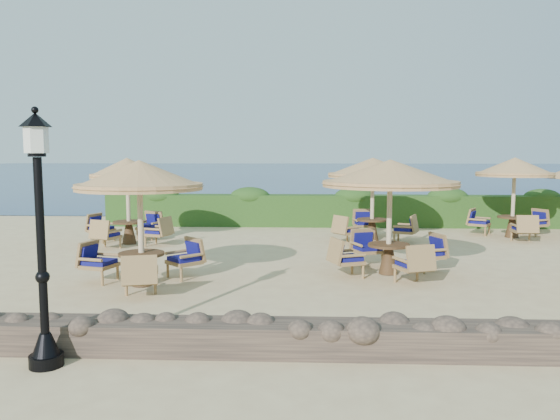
% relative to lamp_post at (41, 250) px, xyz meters
% --- Properties ---
extents(ground, '(120.00, 120.00, 0.00)m').
position_rel_lamp_post_xyz_m(ground, '(4.80, 6.80, -1.55)').
color(ground, '#D0B784').
rests_on(ground, ground).
extents(sea, '(160.00, 160.00, 0.00)m').
position_rel_lamp_post_xyz_m(sea, '(4.80, 76.80, -1.55)').
color(sea, '#0B1D49').
rests_on(sea, ground).
extents(hedge, '(18.00, 0.90, 1.20)m').
position_rel_lamp_post_xyz_m(hedge, '(4.80, 14.00, -0.95)').
color(hedge, '#1D3E14').
rests_on(hedge, ground).
extents(stone_wall, '(15.00, 0.65, 0.44)m').
position_rel_lamp_post_xyz_m(stone_wall, '(4.80, 0.60, -1.33)').
color(stone_wall, brown).
rests_on(stone_wall, ground).
extents(lamp_post, '(0.44, 0.44, 3.31)m').
position_rel_lamp_post_xyz_m(lamp_post, '(0.00, 0.00, 0.00)').
color(lamp_post, black).
rests_on(lamp_post, ground).
extents(cafe_set_0, '(2.78, 2.78, 2.65)m').
position_rel_lamp_post_xyz_m(cafe_set_0, '(-0.04, 4.40, 0.33)').
color(cafe_set_0, beige).
rests_on(cafe_set_0, ground).
extents(cafe_set_1, '(3.14, 3.14, 2.65)m').
position_rel_lamp_post_xyz_m(cafe_set_1, '(5.35, 5.76, 0.35)').
color(cafe_set_1, beige).
rests_on(cafe_set_1, ground).
extents(cafe_set_3, '(2.88, 2.88, 2.65)m').
position_rel_lamp_post_xyz_m(cafe_set_3, '(-2.02, 9.65, 0.10)').
color(cafe_set_3, beige).
rests_on(cafe_set_3, ground).
extents(cafe_set_4, '(2.87, 2.87, 2.65)m').
position_rel_lamp_post_xyz_m(cafe_set_4, '(5.55, 10.57, 0.37)').
color(cafe_set_4, beige).
rests_on(cafe_set_4, ground).
extents(cafe_set_5, '(2.77, 2.65, 2.65)m').
position_rel_lamp_post_xyz_m(cafe_set_5, '(10.31, 11.51, 0.28)').
color(cafe_set_5, beige).
rests_on(cafe_set_5, ground).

